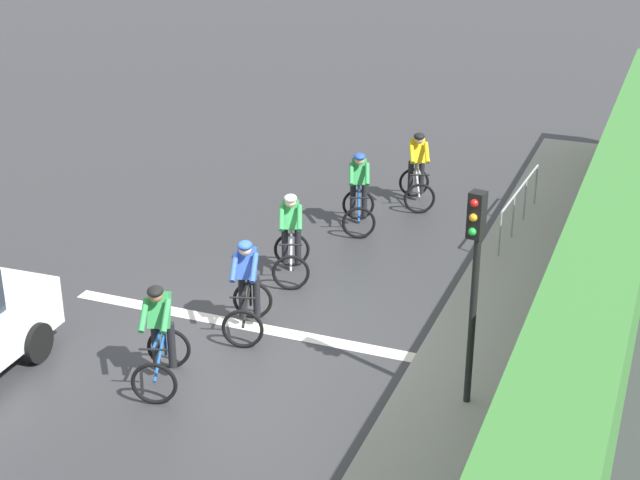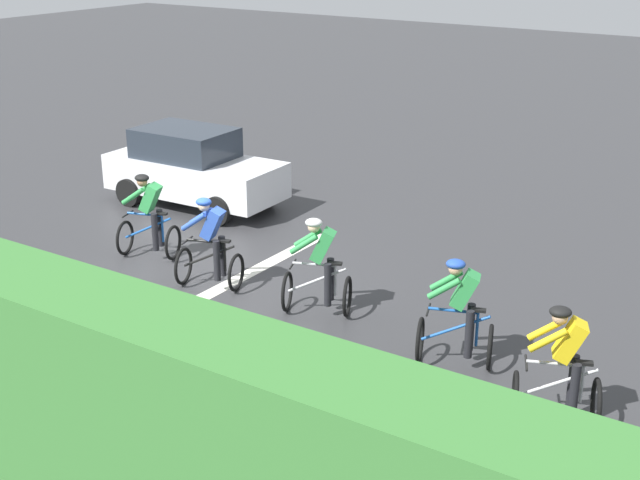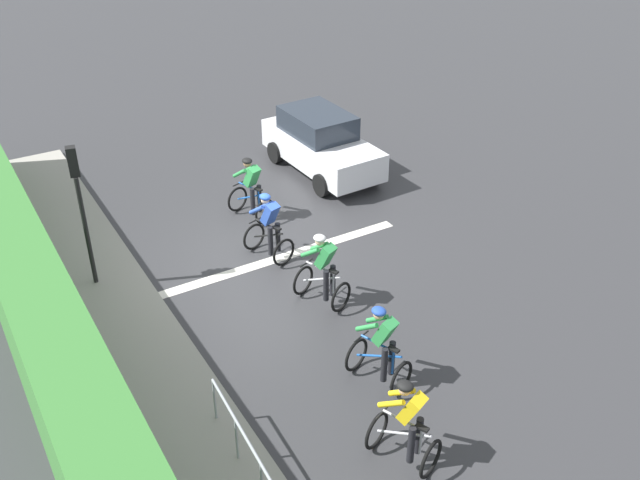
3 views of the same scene
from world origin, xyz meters
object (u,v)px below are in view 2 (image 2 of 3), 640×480
cyclist_mid (319,269)px  pedestrian_railing_kerbside (416,438)px  cyclist_fourth (210,245)px  cyclist_second (459,315)px  cyclist_trailing (149,218)px  cyclist_lead (562,369)px  car_white (193,168)px

cyclist_mid → pedestrian_railing_kerbside: bearing=45.8°
cyclist_fourth → cyclist_second: bearing=87.5°
cyclist_mid → cyclist_trailing: bearing=-94.6°
cyclist_second → cyclist_trailing: bearing=-95.9°
cyclist_lead → car_white: size_ratio=0.40×
cyclist_lead → pedestrian_railing_kerbside: cyclist_lead is taller
cyclist_second → cyclist_mid: size_ratio=1.00×
cyclist_fourth → cyclist_lead: bearing=81.9°
car_white → cyclist_mid: bearing=59.6°
cyclist_second → car_white: car_white is taller
cyclist_lead → cyclist_trailing: (-1.44, -8.57, 0.00)m
cyclist_mid → cyclist_fourth: size_ratio=1.00×
cyclist_lead → car_white: (-4.40, -10.06, 0.08)m
cyclist_fourth → pedestrian_railing_kerbside: bearing=60.0°
cyclist_lead → cyclist_fourth: 6.70m
cyclist_fourth → cyclist_mid: bearing=94.1°
car_white → pedestrian_railing_kerbside: 11.45m
cyclist_second → cyclist_mid: (-0.37, -2.67, 0.00)m
cyclist_mid → cyclist_trailing: size_ratio=1.00×
cyclist_lead → pedestrian_railing_kerbside: (2.40, -0.84, -0.03)m
car_white → pedestrian_railing_kerbside: (6.79, 9.21, -0.10)m
cyclist_second → pedestrian_railing_kerbside: size_ratio=0.54×
cyclist_lead → pedestrian_railing_kerbside: bearing=-19.4°
pedestrian_railing_kerbside → cyclist_lead: bearing=160.6°
cyclist_lead → cyclist_mid: size_ratio=1.00×
cyclist_second → cyclist_trailing: (-0.70, -6.80, 0.00)m
cyclist_mid → car_white: 6.51m
car_white → pedestrian_railing_kerbside: size_ratio=1.36×
cyclist_lead → cyclist_trailing: size_ratio=1.00×
cyclist_second → pedestrian_railing_kerbside: cyclist_second is taller
cyclist_mid → cyclist_trailing: 4.14m
cyclist_second → cyclist_fourth: bearing=-92.5°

